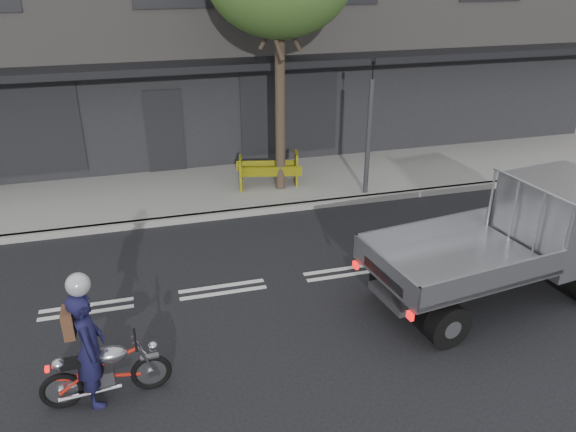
# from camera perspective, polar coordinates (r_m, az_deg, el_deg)

# --- Properties ---
(ground) EXTENTS (80.00, 80.00, 0.00)m
(ground) POSITION_cam_1_polar(r_m,az_deg,el_deg) (10.54, -6.65, -7.44)
(ground) COLOR black
(ground) RESTS_ON ground
(sidewalk) EXTENTS (32.00, 3.20, 0.15)m
(sidewalk) POSITION_cam_1_polar(r_m,az_deg,el_deg) (14.68, -9.60, 2.44)
(sidewalk) COLOR gray
(sidewalk) RESTS_ON ground
(kerb) EXTENTS (32.00, 0.20, 0.15)m
(kerb) POSITION_cam_1_polar(r_m,az_deg,el_deg) (13.22, -8.82, -0.13)
(kerb) COLOR gray
(kerb) RESTS_ON ground
(building_main) EXTENTS (26.00, 10.00, 8.00)m
(building_main) POSITION_cam_1_polar(r_m,az_deg,el_deg) (20.23, -12.70, 19.88)
(building_main) COLOR slate
(building_main) RESTS_ON ground
(traffic_light_pole) EXTENTS (0.12, 0.12, 3.50)m
(traffic_light_pole) POSITION_cam_1_polar(r_m,az_deg,el_deg) (13.89, 8.20, 8.15)
(traffic_light_pole) COLOR #2D2D30
(traffic_light_pole) RESTS_ON ground
(motorcycle) EXTENTS (1.77, 0.51, 0.91)m
(motorcycle) POSITION_cam_1_polar(r_m,az_deg,el_deg) (8.35, -18.03, -14.68)
(motorcycle) COLOR black
(motorcycle) RESTS_ON ground
(rider) EXTENTS (0.45, 0.65, 1.73)m
(rider) POSITION_cam_1_polar(r_m,az_deg,el_deg) (8.13, -19.48, -12.60)
(rider) COLOR #16153B
(rider) RESTS_ON ground
(flatbed_ute) EXTENTS (4.78, 2.46, 2.12)m
(flatbed_ute) POSITION_cam_1_polar(r_m,az_deg,el_deg) (11.03, 24.48, -1.01)
(flatbed_ute) COLOR black
(flatbed_ute) RESTS_ON ground
(construction_barrier) EXTENTS (1.67, 0.95, 0.88)m
(construction_barrier) POSITION_cam_1_polar(r_m,az_deg,el_deg) (14.30, -1.74, 4.41)
(construction_barrier) COLOR yellow
(construction_barrier) RESTS_ON sidewalk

